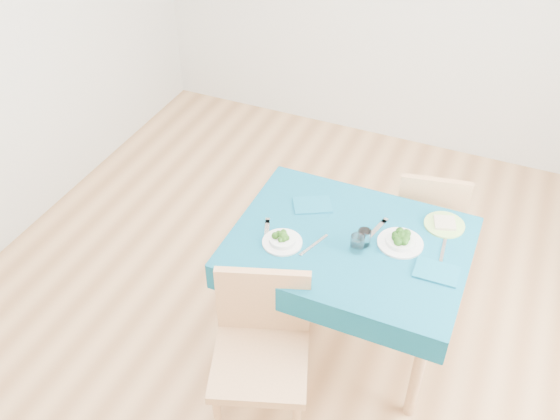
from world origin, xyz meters
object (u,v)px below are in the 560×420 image
at_px(chair_far, 429,207).
at_px(bowl_far, 401,239).
at_px(bowl_near, 282,239).
at_px(side_plate, 444,225).
at_px(chair_near, 259,342).
at_px(table, 345,290).

bearing_deg(chair_far, bowl_far, 76.38).
distance_m(bowl_near, side_plate, 0.89).
relative_size(chair_near, side_plate, 5.38).
bearing_deg(bowl_near, bowl_far, 22.88).
bearing_deg(side_plate, chair_far, 107.98).
height_order(chair_near, chair_far, chair_near).
bearing_deg(bowl_far, table, -161.93).
relative_size(table, bowl_near, 5.79).
bearing_deg(bowl_far, chair_far, 87.08).
bearing_deg(bowl_far, chair_near, -121.70).
bearing_deg(bowl_far, bowl_near, -157.12).
bearing_deg(bowl_near, side_plate, 32.56).
relative_size(chair_near, chair_far, 1.16).
relative_size(chair_near, bowl_near, 5.58).
bearing_deg(chair_near, bowl_near, 81.85).
bearing_deg(side_plate, bowl_near, -147.44).
relative_size(chair_far, bowl_far, 4.21).
bearing_deg(chair_far, chair_near, 60.15).
relative_size(chair_far, side_plate, 4.62).
height_order(bowl_near, side_plate, bowl_near).
distance_m(chair_near, bowl_near, 0.56).
bearing_deg(table, chair_far, 69.86).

